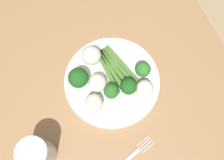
% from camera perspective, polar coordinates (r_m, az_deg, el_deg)
% --- Properties ---
extents(ground_plane, '(6.00, 6.00, 0.02)m').
position_cam_1_polar(ground_plane, '(1.52, -1.42, -10.53)').
color(ground_plane, tan).
extents(dining_table, '(1.23, 0.86, 0.76)m').
position_cam_1_polar(dining_table, '(0.87, -2.44, -4.56)').
color(dining_table, '#9E754C').
rests_on(dining_table, ground_plane).
extents(plate, '(0.29, 0.29, 0.01)m').
position_cam_1_polar(plate, '(0.76, 0.00, -0.30)').
color(plate, white).
rests_on(plate, dining_table).
extents(asparagus_bundle, '(0.16, 0.09, 0.01)m').
position_cam_1_polar(asparagus_bundle, '(0.76, 0.66, 2.72)').
color(asparagus_bundle, '#47752D').
rests_on(asparagus_bundle, plate).
extents(broccoli_outer_edge, '(0.05, 0.05, 0.06)m').
position_cam_1_polar(broccoli_outer_edge, '(0.72, 3.82, -1.46)').
color(broccoli_outer_edge, '#4C7F2B').
rests_on(broccoli_outer_edge, plate).
extents(broccoli_front, '(0.04, 0.04, 0.05)m').
position_cam_1_polar(broccoli_front, '(0.71, -0.16, -2.55)').
color(broccoli_front, '#568E33').
rests_on(broccoli_front, plate).
extents(broccoli_back_right, '(0.06, 0.06, 0.07)m').
position_cam_1_polar(broccoli_back_right, '(0.72, -7.68, 0.49)').
color(broccoli_back_right, '#4C7F2B').
rests_on(broccoli_back_right, plate).
extents(broccoli_near_center, '(0.05, 0.05, 0.06)m').
position_cam_1_polar(broccoli_near_center, '(0.74, 7.19, 2.17)').
color(broccoli_near_center, '#609E3D').
rests_on(broccoli_near_center, plate).
extents(cauliflower_mid, '(0.05, 0.05, 0.05)m').
position_cam_1_polar(cauliflower_mid, '(0.71, -4.17, -5.17)').
color(cauliflower_mid, white).
rests_on(cauliflower_mid, plate).
extents(cauliflower_left, '(0.05, 0.05, 0.05)m').
position_cam_1_polar(cauliflower_left, '(0.72, -3.59, -0.72)').
color(cauliflower_left, white).
rests_on(cauliflower_left, plate).
extents(cauliflower_edge, '(0.05, 0.05, 0.05)m').
position_cam_1_polar(cauliflower_edge, '(0.73, 7.44, -1.97)').
color(cauliflower_edge, white).
rests_on(cauliflower_edge, plate).
extents(cauliflower_back, '(0.06, 0.06, 0.06)m').
position_cam_1_polar(cauliflower_back, '(0.75, -4.70, 5.58)').
color(cauliflower_back, white).
rests_on(cauliflower_back, plate).
extents(fork, '(0.07, 0.16, 0.00)m').
position_cam_1_polar(fork, '(0.73, 4.19, -17.14)').
color(fork, silver).
rests_on(fork, dining_table).
extents(water_glass, '(0.08, 0.08, 0.12)m').
position_cam_1_polar(water_glass, '(0.70, -16.68, -15.77)').
color(water_glass, silver).
rests_on(water_glass, dining_table).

